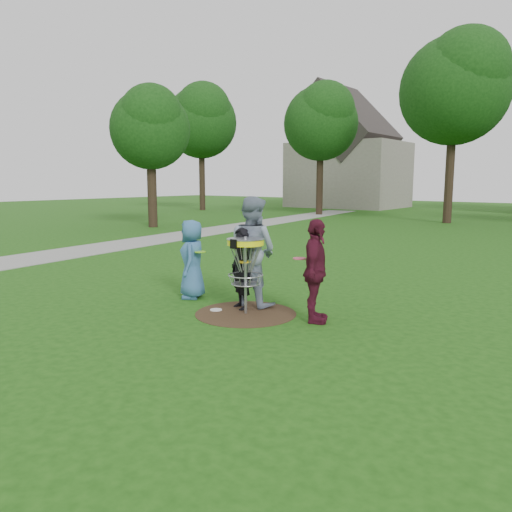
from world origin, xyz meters
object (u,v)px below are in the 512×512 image
Objects in this scene: player_blue at (192,259)px; player_maroon at (315,271)px; player_grey at (252,251)px; player_black at (241,269)px; disc_golf_basket at (246,257)px.

player_blue is 0.91× the size of player_maroon.
player_grey reaches higher than player_blue.
player_maroon is at bearing 52.85° from player_blue.
player_grey is at bearing 118.34° from player_black.
disc_golf_basket is (-1.24, -0.29, 0.16)m from player_maroon.
player_maroon is at bearing 27.32° from player_black.
player_grey is 1.58m from player_maroon.
disc_golf_basket is at bearing 42.38° from player_blue.
player_maroon is (2.85, -0.01, 0.08)m from player_blue.
player_grey is at bearing 55.11° from player_maroon.
player_blue is at bearing 65.46° from player_maroon.
player_blue is 2.85m from player_maroon.
player_blue reaches higher than disc_golf_basket.
player_black is at bearing 93.48° from player_grey.
player_maroon is 1.28m from disc_golf_basket.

